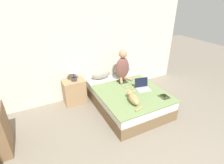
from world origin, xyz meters
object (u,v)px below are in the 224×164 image
at_px(pillow_far, 122,70).
at_px(table_lamp, 73,68).
at_px(nightstand, 74,92).
at_px(cat_tabby, 133,99).
at_px(bookshelf, 0,131).
at_px(bed, 127,98).
at_px(person_sitting, 123,66).
at_px(pillow_near, 101,75).
at_px(laptop_open, 143,87).

xyz_separation_m(pillow_far, table_lamp, (-1.41, -0.08, 0.36)).
bearing_deg(pillow_far, nightstand, -177.35).
bearing_deg(table_lamp, nightstand, 155.71).
height_order(cat_tabby, bookshelf, bookshelf).
bearing_deg(cat_tabby, bookshelf, 89.84).
xyz_separation_m(bed, pillow_far, (0.33, 0.84, 0.36)).
bearing_deg(person_sitting, pillow_near, 152.47).
height_order(pillow_near, table_lamp, table_lamp).
height_order(pillow_near, nightstand, pillow_near).
xyz_separation_m(laptop_open, nightstand, (-1.44, 0.90, -0.23)).
xyz_separation_m(nightstand, bookshelf, (-1.57, -0.90, 0.11)).
height_order(pillow_near, person_sitting, person_sitting).
xyz_separation_m(nightstand, table_lamp, (0.02, -0.01, 0.65)).
bearing_deg(pillow_near, cat_tabby, -84.13).
bearing_deg(pillow_far, table_lamp, -176.87).
height_order(bed, nightstand, nightstand).
distance_m(pillow_far, nightstand, 1.46).
bearing_deg(laptop_open, bookshelf, -169.06).
height_order(laptop_open, table_lamp, table_lamp).
bearing_deg(person_sitting, table_lamp, 171.65).
xyz_separation_m(pillow_near, person_sitting, (0.50, -0.26, 0.24)).
height_order(nightstand, table_lamp, table_lamp).
bearing_deg(cat_tabby, pillow_near, 14.46).
relative_size(table_lamp, bookshelf, 0.54).
bearing_deg(pillow_far, cat_tabby, -110.82).
relative_size(bed, laptop_open, 5.11).
relative_size(pillow_near, bookshelf, 0.61).
height_order(pillow_far, bookshelf, bookshelf).
bearing_deg(bookshelf, nightstand, 29.73).
relative_size(pillow_far, cat_tabby, 0.90).
bearing_deg(pillow_near, pillow_far, 0.00).
bearing_deg(pillow_near, table_lamp, -174.19).
distance_m(nightstand, table_lamp, 0.65).
relative_size(person_sitting, table_lamp, 1.75).
bearing_deg(nightstand, bed, -34.92).
relative_size(pillow_far, laptop_open, 1.38).
height_order(person_sitting, bookshelf, person_sitting).
bearing_deg(pillow_near, bookshelf, -157.71).
distance_m(pillow_near, person_sitting, 0.62).
bearing_deg(table_lamp, cat_tabby, -54.88).
xyz_separation_m(cat_tabby, table_lamp, (-0.90, 1.27, 0.39)).
distance_m(cat_tabby, laptop_open, 0.64).
bearing_deg(laptop_open, table_lamp, 158.73).
relative_size(bed, pillow_near, 3.70).
bearing_deg(person_sitting, cat_tabby, -108.48).
xyz_separation_m(pillow_near, bookshelf, (-2.36, -0.97, -0.18)).
height_order(bed, bookshelf, bookshelf).
relative_size(bed, bookshelf, 2.26).
height_order(person_sitting, cat_tabby, person_sitting).
height_order(pillow_far, cat_tabby, pillow_far).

